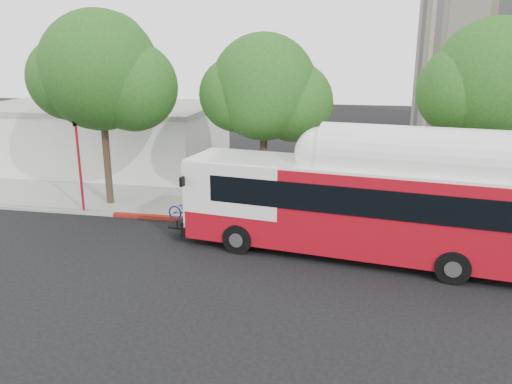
# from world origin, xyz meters

# --- Properties ---
(ground) EXTENTS (120.00, 120.00, 0.00)m
(ground) POSITION_xyz_m (0.00, 0.00, 0.00)
(ground) COLOR black
(ground) RESTS_ON ground
(sidewalk) EXTENTS (60.00, 5.00, 0.15)m
(sidewalk) POSITION_xyz_m (0.00, 6.50, 0.07)
(sidewalk) COLOR gray
(sidewalk) RESTS_ON ground
(curb_strip) EXTENTS (60.00, 0.30, 0.15)m
(curb_strip) POSITION_xyz_m (0.00, 3.90, 0.07)
(curb_strip) COLOR gray
(curb_strip) RESTS_ON ground
(red_curb_segment) EXTENTS (10.00, 0.32, 0.16)m
(red_curb_segment) POSITION_xyz_m (-3.00, 3.90, 0.08)
(red_curb_segment) COLOR maroon
(red_curb_segment) RESTS_ON ground
(street_tree_left) EXTENTS (6.67, 5.80, 9.74)m
(street_tree_left) POSITION_xyz_m (-8.53, 5.56, 6.60)
(street_tree_left) COLOR #2D2116
(street_tree_left) RESTS_ON ground
(street_tree_mid) EXTENTS (5.75, 5.00, 8.62)m
(street_tree_mid) POSITION_xyz_m (-0.59, 6.06, 5.91)
(street_tree_mid) COLOR #2D2116
(street_tree_mid) RESTS_ON ground
(street_tree_right) EXTENTS (6.21, 5.40, 9.18)m
(street_tree_right) POSITION_xyz_m (9.44, 5.86, 6.26)
(street_tree_right) COLOR #2D2116
(street_tree_right) RESTS_ON ground
(low_commercial_bldg) EXTENTS (16.20, 10.20, 4.25)m
(low_commercial_bldg) POSITION_xyz_m (-14.00, 14.00, 2.15)
(low_commercial_bldg) COLOR silver
(low_commercial_bldg) RESTS_ON ground
(transit_bus) EXTENTS (14.29, 4.79, 4.16)m
(transit_bus) POSITION_xyz_m (3.46, 1.19, 1.95)
(transit_bus) COLOR #9F0B17
(transit_bus) RESTS_ON ground
(signal_pole) EXTENTS (0.13, 0.43, 4.59)m
(signal_pole) POSITION_xyz_m (-9.73, 4.10, 2.36)
(signal_pole) COLOR #A8111B
(signal_pole) RESTS_ON ground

